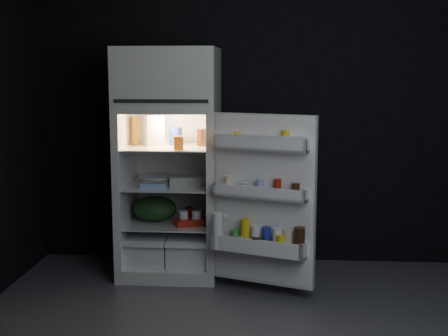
# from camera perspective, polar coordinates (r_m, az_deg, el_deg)

# --- Properties ---
(wall_back) EXTENTS (4.00, 0.00, 2.70)m
(wall_back) POSITION_cam_1_polar(r_m,az_deg,el_deg) (5.21, 4.88, 6.05)
(wall_back) COLOR black
(wall_back) RESTS_ON ground
(wall_front) EXTENTS (4.00, 0.00, 2.70)m
(wall_front) POSITION_cam_1_polar(r_m,az_deg,el_deg) (1.82, 6.07, 0.63)
(wall_front) COLOR black
(wall_front) RESTS_ON ground
(refrigerator) EXTENTS (0.76, 0.71, 1.78)m
(refrigerator) POSITION_cam_1_polar(r_m,az_deg,el_deg) (4.93, -4.96, 1.28)
(refrigerator) COLOR silver
(refrigerator) RESTS_ON ground
(fridge_door) EXTENTS (0.74, 0.43, 1.22)m
(fridge_door) POSITION_cam_1_polar(r_m,az_deg,el_deg) (4.41, 3.51, -3.25)
(fridge_door) COLOR silver
(fridge_door) RESTS_ON ground
(milk_jug) EXTENTS (0.18, 0.18, 0.24)m
(milk_jug) POSITION_cam_1_polar(r_m,az_deg,el_deg) (4.91, -6.42, 3.47)
(milk_jug) COLOR white
(milk_jug) RESTS_ON refrigerator
(mayo_jar) EXTENTS (0.13, 0.13, 0.14)m
(mayo_jar) POSITION_cam_1_polar(r_m,az_deg,el_deg) (4.93, -4.43, 2.93)
(mayo_jar) COLOR #1B2896
(mayo_jar) RESTS_ON refrigerator
(jam_jar) EXTENTS (0.13, 0.13, 0.13)m
(jam_jar) POSITION_cam_1_polar(r_m,az_deg,el_deg) (4.87, -1.91, 2.82)
(jam_jar) COLOR #321A0D
(jam_jar) RESTS_ON refrigerator
(amber_bottle) EXTENTS (0.10, 0.10, 0.22)m
(amber_bottle) POSITION_cam_1_polar(r_m,az_deg,el_deg) (4.98, -8.07, 3.40)
(amber_bottle) COLOR #B7751D
(amber_bottle) RESTS_ON refrigerator
(small_carton) EXTENTS (0.08, 0.07, 0.10)m
(small_carton) POSITION_cam_1_polar(r_m,az_deg,el_deg) (4.64, -4.19, 2.31)
(small_carton) COLOR orange
(small_carton) RESTS_ON refrigerator
(egg_carton) EXTENTS (0.31, 0.17, 0.07)m
(egg_carton) POSITION_cam_1_polar(r_m,az_deg,el_deg) (4.83, -3.27, -1.19)
(egg_carton) COLOR #99988B
(egg_carton) RESTS_ON refrigerator
(pie) EXTENTS (0.36, 0.36, 0.04)m
(pie) POSITION_cam_1_polar(r_m,az_deg,el_deg) (5.01, -6.04, -1.04)
(pie) COLOR tan
(pie) RESTS_ON refrigerator
(flat_package) EXTENTS (0.20, 0.10, 0.04)m
(flat_package) POSITION_cam_1_polar(r_m,az_deg,el_deg) (4.75, -6.45, -1.60)
(flat_package) COLOR #85A2CE
(flat_package) RESTS_ON refrigerator
(wrapped_pkg) EXTENTS (0.15, 0.14, 0.05)m
(wrapped_pkg) POSITION_cam_1_polar(r_m,az_deg,el_deg) (5.00, -1.95, -0.95)
(wrapped_pkg) COLOR beige
(wrapped_pkg) RESTS_ON refrigerator
(produce_bag) EXTENTS (0.43, 0.40, 0.20)m
(produce_bag) POSITION_cam_1_polar(r_m,az_deg,el_deg) (4.98, -6.33, -3.72)
(produce_bag) COLOR #193815
(produce_bag) RESTS_ON refrigerator
(yogurt_tray) EXTENTS (0.29, 0.23, 0.05)m
(yogurt_tray) POSITION_cam_1_polar(r_m,az_deg,el_deg) (4.84, -3.00, -4.93)
(yogurt_tray) COLOR #9F1D0D
(yogurt_tray) RESTS_ON refrigerator
(small_can_red) EXTENTS (0.08, 0.08, 0.09)m
(small_can_red) POSITION_cam_1_polar(r_m,az_deg,el_deg) (5.07, -3.18, -4.06)
(small_can_red) COLOR #9F1D0D
(small_can_red) RESTS_ON refrigerator
(small_can_silver) EXTENTS (0.09, 0.09, 0.09)m
(small_can_silver) POSITION_cam_1_polar(r_m,az_deg,el_deg) (5.08, -2.29, -4.02)
(small_can_silver) COLOR silver
(small_can_silver) RESTS_ON refrigerator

